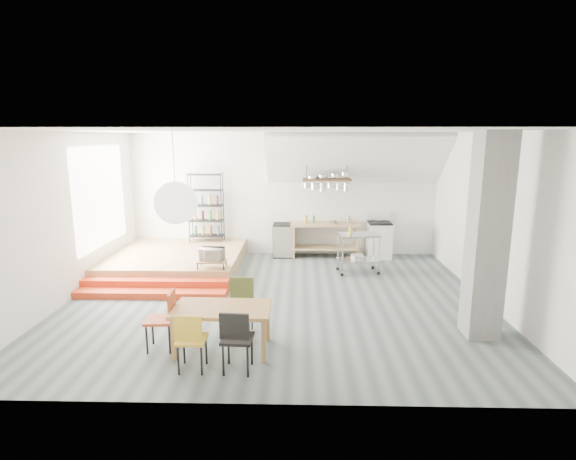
{
  "coord_description": "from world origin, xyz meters",
  "views": [
    {
      "loc": [
        0.42,
        -8.27,
        3.11
      ],
      "look_at": [
        0.19,
        0.8,
        1.21
      ],
      "focal_mm": 28.0,
      "sensor_mm": 36.0,
      "label": 1
    }
  ],
  "objects_px": {
    "rolling_cart": "(359,248)",
    "stove": "(379,239)",
    "mini_fridge": "(283,240)",
    "dining_table": "(222,312)"
  },
  "relations": [
    {
      "from": "dining_table",
      "to": "mini_fridge",
      "type": "relative_size",
      "value": 1.63
    },
    {
      "from": "rolling_cart",
      "to": "mini_fridge",
      "type": "xyz_separation_m",
      "value": [
        -1.79,
        1.42,
        -0.16
      ]
    },
    {
      "from": "stove",
      "to": "rolling_cart",
      "type": "height_order",
      "value": "stove"
    },
    {
      "from": "mini_fridge",
      "to": "stove",
      "type": "bearing_deg",
      "value": -1.01
    },
    {
      "from": "dining_table",
      "to": "mini_fridge",
      "type": "bearing_deg",
      "value": 83.41
    },
    {
      "from": "rolling_cart",
      "to": "mini_fridge",
      "type": "height_order",
      "value": "rolling_cart"
    },
    {
      "from": "mini_fridge",
      "to": "dining_table",
      "type": "bearing_deg",
      "value": -97.42
    },
    {
      "from": "rolling_cart",
      "to": "mini_fridge",
      "type": "distance_m",
      "value": 2.29
    },
    {
      "from": "dining_table",
      "to": "rolling_cart",
      "type": "height_order",
      "value": "rolling_cart"
    },
    {
      "from": "rolling_cart",
      "to": "stove",
      "type": "bearing_deg",
      "value": 54.79
    }
  ]
}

